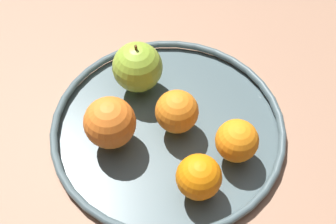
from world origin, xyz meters
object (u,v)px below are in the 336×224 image
(orange_center, at_px, (177,113))
(orange_back_left, at_px, (237,141))
(fruit_bowl, at_px, (168,126))
(orange_front_left, at_px, (199,177))
(orange_back_right, at_px, (110,123))
(apple, at_px, (137,67))

(orange_center, distance_m, orange_back_left, 0.10)
(fruit_bowl, xyz_separation_m, orange_back_left, (-0.04, -0.10, 0.04))
(orange_back_left, relative_size, orange_front_left, 0.99)
(orange_back_left, bearing_deg, orange_center, 66.11)
(orange_center, bearing_deg, orange_back_right, 108.29)
(fruit_bowl, xyz_separation_m, orange_front_left, (-0.11, -0.05, 0.04))
(orange_back_right, bearing_deg, apple, -13.13)
(fruit_bowl, height_order, orange_front_left, orange_front_left)
(orange_back_right, bearing_deg, orange_back_left, -92.62)
(orange_center, bearing_deg, orange_back_left, -113.89)
(apple, distance_m, orange_center, 0.10)
(fruit_bowl, xyz_separation_m, orange_back_right, (-0.03, 0.08, 0.05))
(orange_back_left, distance_m, orange_front_left, 0.08)
(fruit_bowl, relative_size, apple, 4.14)
(orange_center, height_order, orange_back_left, orange_center)
(fruit_bowl, xyz_separation_m, orange_center, (-0.00, -0.01, 0.04))
(apple, bearing_deg, orange_front_left, -149.04)
(orange_front_left, bearing_deg, fruit_bowl, 26.39)
(fruit_bowl, height_order, orange_back_right, orange_back_right)
(fruit_bowl, bearing_deg, orange_center, -99.17)
(orange_center, xyz_separation_m, orange_front_left, (-0.10, -0.04, -0.00))
(orange_back_left, height_order, orange_back_right, orange_back_right)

